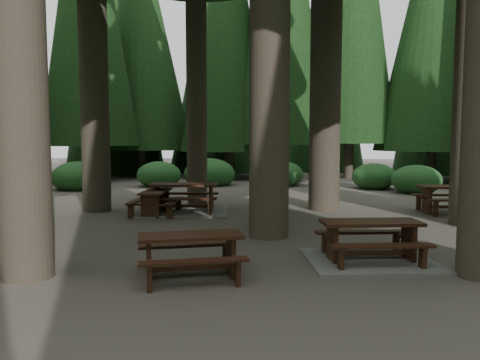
# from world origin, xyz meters

# --- Properties ---
(ground) EXTENTS (80.00, 80.00, 0.00)m
(ground) POSITION_xyz_m (0.00, 0.00, 0.00)
(ground) COLOR #49413B
(ground) RESTS_ON ground
(picnic_table_a) EXTENTS (2.28, 1.97, 0.71)m
(picnic_table_a) POSITION_xyz_m (2.53, -1.79, 0.23)
(picnic_table_a) COLOR gray
(picnic_table_a) RESTS_ON ground
(picnic_table_b) EXTENTS (1.25, 1.55, 0.67)m
(picnic_table_b) POSITION_xyz_m (-2.32, 2.89, 0.44)
(picnic_table_b) COLOR #361710
(picnic_table_b) RESTS_ON ground
(picnic_table_c) EXTENTS (2.59, 2.20, 0.83)m
(picnic_table_c) POSITION_xyz_m (-1.61, 3.29, 0.29)
(picnic_table_c) COLOR gray
(picnic_table_c) RESTS_ON ground
(picnic_table_d) EXTENTS (1.89, 1.57, 0.77)m
(picnic_table_d) POSITION_xyz_m (5.91, 3.70, 0.51)
(picnic_table_d) COLOR #361710
(picnic_table_d) RESTS_ON ground
(picnic_table_e) EXTENTS (1.81, 1.60, 0.67)m
(picnic_table_e) POSITION_xyz_m (-0.35, -2.87, 0.44)
(picnic_table_e) COLOR #361710
(picnic_table_e) RESTS_ON ground
(shrub_ring) EXTENTS (23.86, 24.64, 1.49)m
(shrub_ring) POSITION_xyz_m (0.70, 0.75, 0.40)
(shrub_ring) COLOR #205D2F
(shrub_ring) RESTS_ON ground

